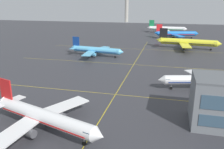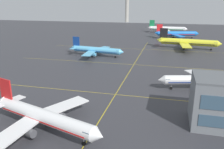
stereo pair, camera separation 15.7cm
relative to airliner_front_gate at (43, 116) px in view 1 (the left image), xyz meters
The scene contains 8 objects.
airliner_front_gate is the anchor object (origin of this frame).
airliner_second_row 55.37m from the airliner_front_gate, 43.22° to the left, with size 31.90×27.18×10.05m.
airliner_third_row 78.75m from the airliner_front_gate, 98.58° to the left, with size 32.42×27.69×10.09m.
airliner_far_left_stand 118.25m from the airliner_front_gate, 70.95° to the left, with size 40.20×34.41×12.50m.
airliner_far_right_stand 159.22m from the airliner_front_gate, 78.30° to the left, with size 36.15×30.71×11.32m.
airliner_distant_taxiway 191.58m from the airliner_front_gate, 82.80° to the left, with size 37.78×32.68×11.78m.
taxiway_markings 46.76m from the airliner_front_gate, 75.66° to the left, with size 120.82×170.92×0.01m.
control_tower 302.11m from the airliner_front_gate, 96.73° to the left, with size 8.82×8.82×43.85m.
Camera 1 is at (15.96, -32.89, 29.36)m, focal length 37.62 mm.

